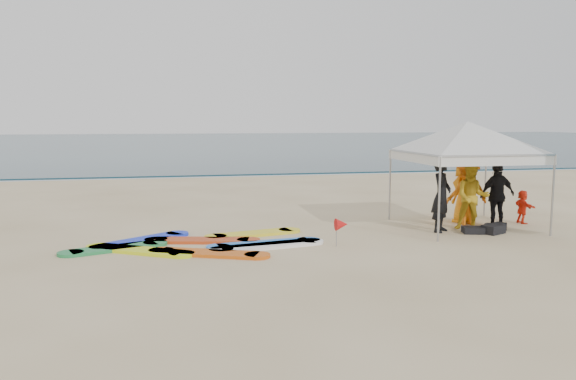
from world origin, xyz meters
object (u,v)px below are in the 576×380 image
(person_orange_a, at_px, (467,192))
(person_orange_b, at_px, (464,191))
(marker_pennant, at_px, (342,225))
(surfboard_spread, at_px, (201,244))
(person_black_a, at_px, (442,195))
(person_seated, at_px, (522,207))
(canopy_tent, at_px, (468,122))
(person_yellow, at_px, (472,197))
(person_black_b, at_px, (497,195))

(person_orange_a, height_order, person_orange_b, person_orange_a)
(marker_pennant, bearing_deg, surfboard_spread, 167.35)
(person_black_a, relative_size, surfboard_spread, 0.35)
(person_seated, bearing_deg, canopy_tent, 98.61)
(person_seated, bearing_deg, person_orange_b, 74.24)
(person_yellow, bearing_deg, person_orange_b, 95.64)
(marker_pennant, bearing_deg, person_black_a, 19.90)
(person_black_a, relative_size, person_seated, 2.04)
(person_black_b, xyz_separation_m, person_seated, (1.05, 0.41, -0.41))
(person_black_a, distance_m, surfboard_spread, 6.09)
(canopy_tent, relative_size, surfboard_spread, 0.78)
(person_seated, distance_m, canopy_tent, 2.96)
(person_black_a, distance_m, person_black_b, 1.70)
(marker_pennant, distance_m, surfboard_spread, 3.18)
(canopy_tent, bearing_deg, person_orange_b, 62.74)
(person_orange_b, bearing_deg, canopy_tent, 28.28)
(person_yellow, distance_m, marker_pennant, 3.97)
(person_yellow, height_order, surfboard_spread, person_yellow)
(marker_pennant, relative_size, surfboard_spread, 0.12)
(person_black_b, xyz_separation_m, marker_pennant, (-4.63, -1.28, -0.37))
(person_black_b, height_order, marker_pennant, person_black_b)
(canopy_tent, relative_size, marker_pennant, 6.59)
(person_orange_a, relative_size, canopy_tent, 0.42)
(person_black_a, xyz_separation_m, person_seated, (2.73, 0.62, -0.47))
(person_orange_a, distance_m, canopy_tent, 1.93)
(person_orange_a, bearing_deg, marker_pennant, 29.11)
(person_yellow, distance_m, person_orange_a, 0.82)
(person_orange_b, relative_size, canopy_tent, 0.42)
(person_orange_a, height_order, person_seated, person_orange_a)
(person_yellow, height_order, person_seated, person_yellow)
(person_yellow, bearing_deg, canopy_tent, 111.10)
(person_black_b, distance_m, canopy_tent, 2.07)
(person_orange_a, bearing_deg, person_black_b, 137.51)
(person_seated, xyz_separation_m, surfboard_spread, (-8.75, -1.00, -0.42))
(person_black_b, height_order, person_seated, person_black_b)
(person_orange_b, relative_size, person_seated, 1.92)
(person_black_a, bearing_deg, marker_pennant, 155.78)
(person_orange_b, height_order, canopy_tent, canopy_tent)
(person_seated, height_order, surfboard_spread, person_seated)
(canopy_tent, height_order, surfboard_spread, canopy_tent)
(person_seated, bearing_deg, surfboard_spread, 99.16)
(marker_pennant, bearing_deg, canopy_tent, 21.33)
(person_orange_b, bearing_deg, person_black_a, 7.63)
(person_orange_a, xyz_separation_m, person_orange_b, (0.09, 0.33, -0.01))
(person_black_b, bearing_deg, person_orange_b, -69.04)
(person_yellow, height_order, canopy_tent, canopy_tent)
(person_yellow, bearing_deg, surfboard_spread, -151.97)
(person_orange_a, xyz_separation_m, marker_pennant, (-4.10, -1.85, -0.39))
(person_yellow, xyz_separation_m, canopy_tent, (0.03, 0.41, 1.90))
(person_orange_b, bearing_deg, surfboard_spread, -22.80)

